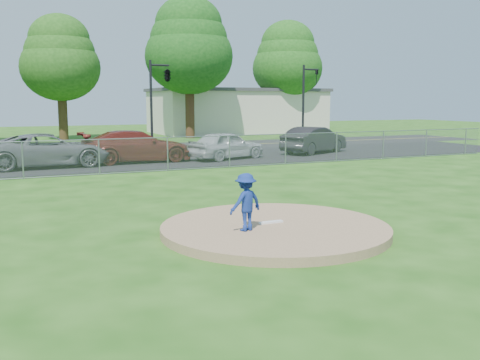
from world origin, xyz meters
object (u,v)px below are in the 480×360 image
at_px(parked_car_pearl, 226,145).
at_px(tree_right, 189,45).
at_px(tree_center, 60,58).
at_px(traffic_signal_right, 306,97).
at_px(pitcher, 246,202).
at_px(traffic_signal_center, 166,77).
at_px(parked_car_charcoal, 314,140).
at_px(tree_far_right, 287,59).
at_px(commercial_building, 237,111).
at_px(parked_car_gray, 49,150).
at_px(parked_car_darkred, 136,146).

bearing_deg(parked_car_pearl, tree_right, -31.21).
distance_m(tree_center, traffic_signal_right, 19.64).
height_order(tree_right, pitcher, tree_right).
bearing_deg(pitcher, parked_car_pearl, -127.51).
bearing_deg(tree_center, traffic_signal_center, -67.51).
relative_size(parked_car_pearl, parked_car_charcoal, 0.92).
bearing_deg(tree_right, traffic_signal_center, -116.71).
distance_m(traffic_signal_right, parked_car_pearl, 11.39).
bearing_deg(tree_right, tree_center, 168.69).
bearing_deg(tree_center, tree_far_right, 2.73).
bearing_deg(parked_car_pearl, tree_far_right, -55.54).
xyz_separation_m(tree_center, traffic_signal_right, (15.24, -12.00, -3.11)).
relative_size(commercial_building, tree_right, 1.41).
height_order(traffic_signal_right, parked_car_gray, traffic_signal_right).
xyz_separation_m(commercial_building, tree_center, (-17.00, -4.00, 4.31)).
xyz_separation_m(tree_right, parked_car_pearl, (-3.70, -16.57, -6.90)).
bearing_deg(parked_car_gray, pitcher, -172.47).
distance_m(tree_center, tree_right, 10.27).
height_order(commercial_building, parked_car_charcoal, commercial_building).
bearing_deg(traffic_signal_center, tree_right, 63.29).
height_order(commercial_building, parked_car_pearl, commercial_building).
bearing_deg(commercial_building, traffic_signal_right, -96.29).
bearing_deg(tree_far_right, pitcher, -120.65).
bearing_deg(tree_right, pitcher, -107.03).
bearing_deg(traffic_signal_right, pitcher, -124.21).
xyz_separation_m(tree_center, parked_car_charcoal, (12.38, -17.67, -5.67)).
bearing_deg(parked_car_gray, tree_right, -40.47).
xyz_separation_m(tree_right, traffic_signal_center, (-5.03, -10.00, -3.04)).
distance_m(commercial_building, tree_center, 17.99).
height_order(parked_car_pearl, parked_car_charcoal, parked_car_charcoal).
bearing_deg(traffic_signal_center, parked_car_gray, -140.67).
relative_size(parked_car_gray, parked_car_darkred, 1.02).
relative_size(traffic_signal_right, pitcher, 4.29).
bearing_deg(commercial_building, tree_far_right, -36.87).
bearing_deg(tree_far_right, parked_car_darkred, -135.60).
distance_m(tree_right, traffic_signal_right, 12.08).
xyz_separation_m(traffic_signal_center, traffic_signal_right, (10.27, 0.00, -1.25)).
bearing_deg(tree_far_right, parked_car_charcoal, -114.79).
height_order(tree_far_right, parked_car_darkred, tree_far_right).
xyz_separation_m(commercial_building, tree_far_right, (4.00, -3.00, 4.90)).
bearing_deg(traffic_signal_right, parked_car_darkred, -156.15).
bearing_deg(parked_car_darkred, commercial_building, -36.02).
distance_m(commercial_building, tree_right, 10.73).
bearing_deg(parked_car_charcoal, tree_far_right, -48.88).
bearing_deg(tree_center, parked_car_charcoal, -55.00).
distance_m(commercial_building, pitcher, 41.80).
height_order(commercial_building, pitcher, commercial_building).
distance_m(parked_car_pearl, parked_car_charcoal, 6.14).
bearing_deg(traffic_signal_center, parked_car_charcoal, -37.45).
relative_size(tree_far_right, pitcher, 8.23).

